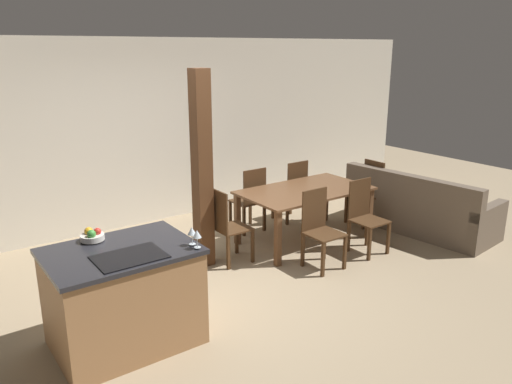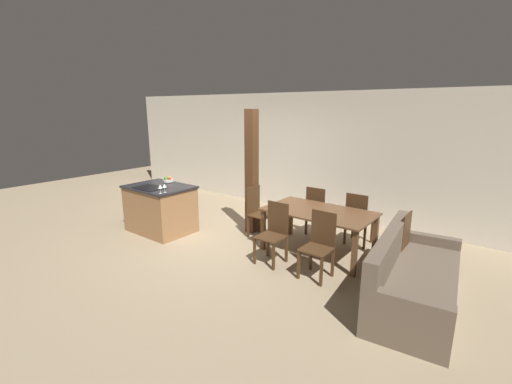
% 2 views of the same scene
% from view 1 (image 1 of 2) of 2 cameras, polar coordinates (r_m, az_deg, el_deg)
% --- Properties ---
extents(ground_plane, '(16.00, 16.00, 0.00)m').
position_cam_1_polar(ground_plane, '(5.66, -3.81, -10.76)').
color(ground_plane, '#9E896B').
extents(wall_back, '(11.20, 0.08, 2.70)m').
position_cam_1_polar(wall_back, '(7.41, -14.52, 6.31)').
color(wall_back, silver).
rests_on(wall_back, ground_plane).
extents(kitchen_island, '(1.25, 0.91, 0.92)m').
position_cam_1_polar(kitchen_island, '(4.63, -14.88, -11.48)').
color(kitchen_island, '#9E7047').
rests_on(kitchen_island, ground_plane).
extents(fruit_bowl, '(0.21, 0.21, 0.11)m').
position_cam_1_polar(fruit_bowl, '(4.67, -18.21, -4.76)').
color(fruit_bowl, silver).
rests_on(fruit_bowl, kitchen_island).
extents(wine_glass_near, '(0.08, 0.08, 0.16)m').
position_cam_1_polar(wine_glass_near, '(4.28, -6.76, -4.83)').
color(wine_glass_near, silver).
rests_on(wine_glass_near, kitchen_island).
extents(wine_glass_middle, '(0.08, 0.08, 0.16)m').
position_cam_1_polar(wine_glass_middle, '(4.35, -7.35, -4.48)').
color(wine_glass_middle, silver).
rests_on(wine_glass_middle, kitchen_island).
extents(dining_table, '(1.74, 1.01, 0.73)m').
position_cam_1_polar(dining_table, '(6.73, 5.62, -0.44)').
color(dining_table, brown).
rests_on(dining_table, ground_plane).
extents(dining_chair_near_left, '(0.40, 0.40, 0.94)m').
position_cam_1_polar(dining_chair_near_left, '(6.02, 7.32, -4.07)').
color(dining_chair_near_left, '#472D19').
rests_on(dining_chair_near_left, ground_plane).
extents(dining_chair_near_right, '(0.40, 0.40, 0.94)m').
position_cam_1_polar(dining_chair_near_right, '(6.55, 12.35, -2.62)').
color(dining_chair_near_right, '#472D19').
rests_on(dining_chair_near_right, ground_plane).
extents(dining_chair_far_left, '(0.40, 0.40, 0.94)m').
position_cam_1_polar(dining_chair_far_left, '(7.08, -0.66, -0.80)').
color(dining_chair_far_left, '#472D19').
rests_on(dining_chair_far_left, ground_plane).
extents(dining_chair_far_right, '(0.40, 0.40, 0.94)m').
position_cam_1_polar(dining_chair_far_right, '(7.54, 4.20, 0.23)').
color(dining_chair_far_right, '#472D19').
rests_on(dining_chair_far_right, ground_plane).
extents(dining_chair_head_end, '(0.40, 0.40, 0.94)m').
position_cam_1_polar(dining_chair_head_end, '(6.06, -3.34, -3.82)').
color(dining_chair_head_end, '#472D19').
rests_on(dining_chair_head_end, ground_plane).
extents(dining_chair_foot_end, '(0.40, 0.40, 0.94)m').
position_cam_1_polar(dining_chair_foot_end, '(7.63, 12.66, 0.04)').
color(dining_chair_foot_end, '#472D19').
rests_on(dining_chair_foot_end, ground_plane).
extents(couch, '(1.08, 2.17, 0.87)m').
position_cam_1_polar(couch, '(7.60, 18.09, -2.01)').
color(couch, brown).
rests_on(couch, ground_plane).
extents(timber_post, '(0.19, 0.19, 2.34)m').
position_cam_1_polar(timber_post, '(5.85, -6.19, 2.36)').
color(timber_post, '#4C2D19').
rests_on(timber_post, ground_plane).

